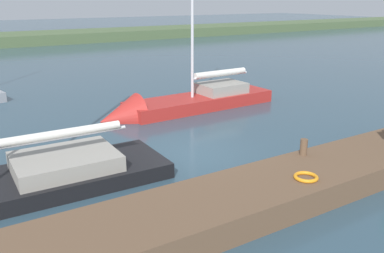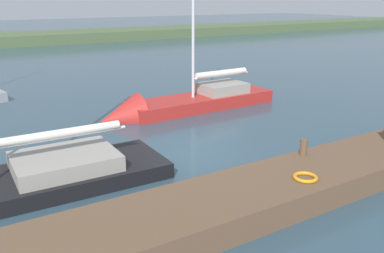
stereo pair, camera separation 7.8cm
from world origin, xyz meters
The scene contains 6 objects.
ground_plane centered at (0.00, 0.00, 0.00)m, with size 200.00×200.00×0.00m, color #2D4756.
far_shoreline centered at (0.00, -41.85, 0.00)m, with size 180.00×8.00×2.40m, color #4C603D.
dock_pier centered at (0.00, 4.15, 0.35)m, with size 19.46×2.36×0.70m, color brown.
mooring_post_far centered at (-1.95, 3.32, 0.96)m, with size 0.23×0.23×0.51m, color brown.
life_ring_buoy centered at (-0.69, 4.62, 0.75)m, with size 0.66×0.66×0.10m, color orange.
sailboat_mid_channel centered at (-2.56, -5.35, 0.23)m, with size 9.36×2.41×10.99m.
Camera 1 is at (7.29, 11.63, 5.37)m, focal length 38.69 mm.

